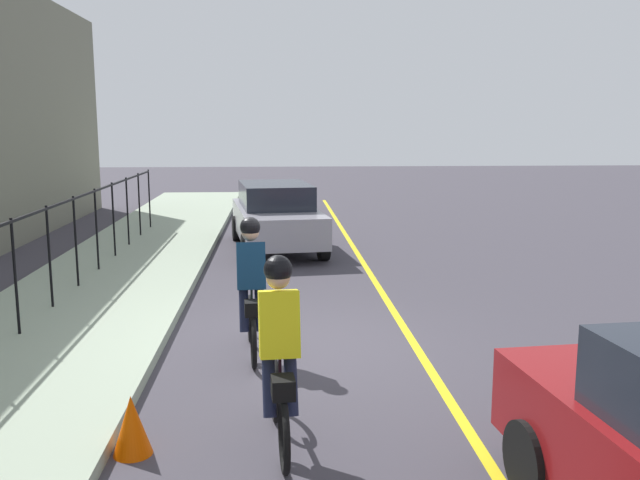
# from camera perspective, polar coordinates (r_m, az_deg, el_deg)

# --- Properties ---
(ground_plane) EXTENTS (80.00, 80.00, 0.00)m
(ground_plane) POSITION_cam_1_polar(r_m,az_deg,el_deg) (9.40, -1.89, -8.81)
(ground_plane) COLOR #3D3942
(lane_line_centre) EXTENTS (36.00, 0.12, 0.01)m
(lane_line_centre) POSITION_cam_1_polar(r_m,az_deg,el_deg) (9.58, 7.83, -8.52)
(lane_line_centre) COLOR yellow
(lane_line_centre) RESTS_ON ground
(sidewalk) EXTENTS (40.00, 3.20, 0.15)m
(sidewalk) POSITION_cam_1_polar(r_m,az_deg,el_deg) (9.89, -22.20, -8.15)
(sidewalk) COLOR #95A48C
(sidewalk) RESTS_ON ground
(iron_fence) EXTENTS (18.33, 0.04, 1.60)m
(iron_fence) POSITION_cam_1_polar(r_m,az_deg,el_deg) (10.67, -22.97, -0.23)
(iron_fence) COLOR black
(iron_fence) RESTS_ON sidewalk
(cyclist_lead) EXTENTS (1.71, 0.39, 1.83)m
(cyclist_lead) POSITION_cam_1_polar(r_m,az_deg,el_deg) (8.78, -5.77, -4.01)
(cyclist_lead) COLOR black
(cyclist_lead) RESTS_ON ground
(cyclist_follow) EXTENTS (1.71, 0.39, 1.83)m
(cyclist_follow) POSITION_cam_1_polar(r_m,az_deg,el_deg) (6.29, -3.44, -9.53)
(cyclist_follow) COLOR black
(cyclist_follow) RESTS_ON ground
(parked_sedan_rear) EXTENTS (4.59, 2.36, 1.58)m
(parked_sedan_rear) POSITION_cam_1_polar(r_m,az_deg,el_deg) (16.38, -3.69, 2.08)
(parked_sedan_rear) COLOR #96939E
(parked_sedan_rear) RESTS_ON ground
(traffic_cone_near) EXTENTS (0.36, 0.36, 0.56)m
(traffic_cone_near) POSITION_cam_1_polar(r_m,az_deg,el_deg) (6.63, -15.48, -14.70)
(traffic_cone_near) COLOR #E64C00
(traffic_cone_near) RESTS_ON ground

